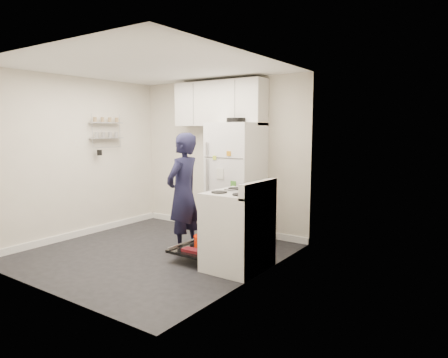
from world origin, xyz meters
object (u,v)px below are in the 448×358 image
Objects in this scene: open_oven_door at (202,245)px; refrigerator at (236,181)px; electric_range at (237,231)px; person at (183,193)px.

refrigerator reaches higher than open_oven_door.
electric_range is 0.63m from open_oven_door.
electric_range is 0.59× the size of refrigerator.
electric_range is 0.67× the size of person.
electric_range is 1.04m from person.
electric_range is 1.57× the size of open_oven_door.
electric_range is at bearing 77.98° from person.
person is at bearing 172.21° from electric_range.
refrigerator is 1.13× the size of person.
person reaches higher than electric_range.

